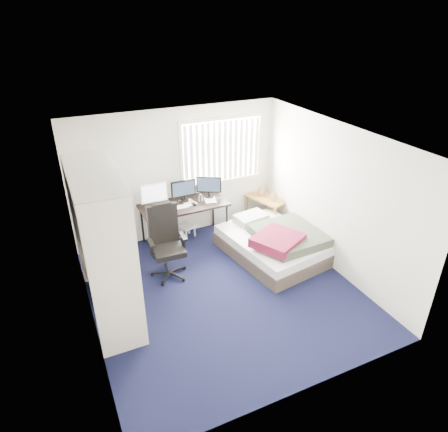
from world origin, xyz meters
TOP-DOWN VIEW (x-y plane):
  - ground at (0.00, 0.00)m, footprint 4.20×4.20m
  - room_shell at (0.00, 0.00)m, footprint 4.20×4.20m
  - window_assembly at (0.90, 2.04)m, footprint 1.72×0.09m
  - closet at (-1.67, 0.27)m, footprint 0.64×1.84m
  - desk at (-0.02, 1.75)m, footprint 1.62×0.79m
  - office_chair at (-0.65, 0.85)m, footprint 0.61×0.61m
  - footstool at (0.06, 1.85)m, footprint 0.39×0.35m
  - nightstand at (1.75, 1.72)m, footprint 0.68×0.93m
  - bed at (1.27, 0.56)m, footprint 1.66×2.05m
  - pine_box at (-1.65, -0.35)m, footprint 0.37×0.28m

SIDE VIEW (x-z plane):
  - ground at x=0.00m, z-range 0.00..0.00m
  - pine_box at x=-1.65m, z-range 0.00..0.27m
  - footstool at x=0.06m, z-range 0.07..0.32m
  - bed at x=1.27m, z-range -0.04..0.58m
  - office_chair at x=-0.65m, z-range -0.15..1.12m
  - nightstand at x=1.75m, z-range 0.13..0.89m
  - desk at x=-0.02m, z-range 0.19..1.44m
  - closet at x=-1.67m, z-range 0.24..2.46m
  - room_shell at x=0.00m, z-range -0.59..3.61m
  - window_assembly at x=0.90m, z-range 0.94..2.26m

